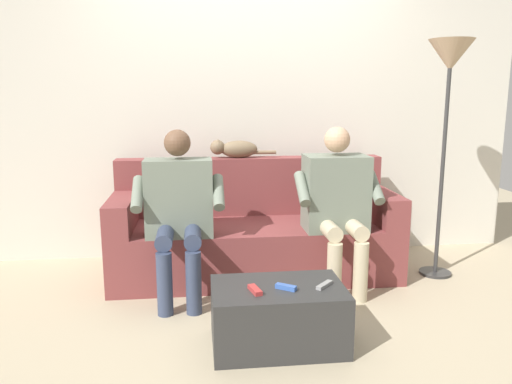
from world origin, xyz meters
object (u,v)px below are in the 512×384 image
at_px(person_right_seated, 179,206).
at_px(remote_gray, 324,285).
at_px(cat_on_backrest, 235,149).
at_px(remote_blue, 286,287).
at_px(coffee_table, 278,316).
at_px(person_left_seated, 337,199).
at_px(remote_red, 255,290).
at_px(floor_lamp, 449,73).
at_px(couch, 254,234).

relative_size(person_right_seated, remote_gray, 8.63).
relative_size(cat_on_backrest, remote_blue, 4.57).
xyz_separation_m(coffee_table, person_left_seated, (-0.55, -0.83, 0.47)).
xyz_separation_m(remote_blue, remote_gray, (-0.21, -0.01, -0.00)).
distance_m(coffee_table, remote_gray, 0.31).
bearing_deg(person_left_seated, cat_on_backrest, -41.80).
bearing_deg(remote_red, person_right_seated, 12.04).
xyz_separation_m(person_right_seated, remote_blue, (-0.59, 0.83, -0.28)).
bearing_deg(remote_blue, person_left_seated, -85.57).
bearing_deg(cat_on_backrest, floor_lamp, 162.46).
distance_m(remote_gray, floor_lamp, 1.91).
bearing_deg(coffee_table, person_right_seated, -54.75).
relative_size(person_left_seated, person_right_seated, 1.01).
distance_m(couch, remote_blue, 1.23).
distance_m(coffee_table, remote_red, 0.24).
distance_m(person_right_seated, remote_red, 0.98).
bearing_deg(remote_gray, person_right_seated, 88.25).
height_order(remote_blue, floor_lamp, floor_lamp).
bearing_deg(remote_gray, floor_lamp, -5.39).
bearing_deg(couch, cat_on_backrest, -63.87).
distance_m(person_left_seated, floor_lamp, 1.22).
bearing_deg(cat_on_backrest, remote_red, 89.60).
relative_size(couch, remote_gray, 16.11).
relative_size(coffee_table, remote_gray, 5.49).
bearing_deg(floor_lamp, couch, -9.14).
relative_size(remote_red, remote_gray, 0.95).
bearing_deg(person_left_seated, floor_lamp, -171.27).
height_order(person_right_seated, remote_gray, person_right_seated).
distance_m(couch, cat_on_backrest, 0.70).
bearing_deg(cat_on_backrest, couch, 116.13).
relative_size(couch, remote_red, 16.99).
bearing_deg(floor_lamp, remote_red, 33.76).
relative_size(person_left_seated, remote_gray, 8.69).
height_order(person_left_seated, floor_lamp, floor_lamp).
height_order(couch, remote_red, couch).
bearing_deg(remote_blue, floor_lamp, -108.34).
bearing_deg(coffee_table, remote_red, 24.54).
xyz_separation_m(couch, coffee_table, (0.00, 1.18, -0.13)).
relative_size(person_left_seated, remote_red, 9.17).
relative_size(person_right_seated, remote_red, 9.10).
bearing_deg(remote_gray, remote_red, 138.22).
distance_m(couch, remote_red, 1.25).
xyz_separation_m(couch, remote_red, (0.14, 1.24, 0.05)).
distance_m(coffee_table, floor_lamp, 2.16).
height_order(couch, coffee_table, couch).
xyz_separation_m(person_left_seated, cat_on_backrest, (0.68, -0.61, 0.30)).
distance_m(remote_blue, remote_gray, 0.22).
distance_m(person_right_seated, floor_lamp, 2.14).
height_order(coffee_table, remote_blue, remote_blue).
xyz_separation_m(cat_on_backrest, remote_gray, (-0.37, 1.46, -0.59)).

